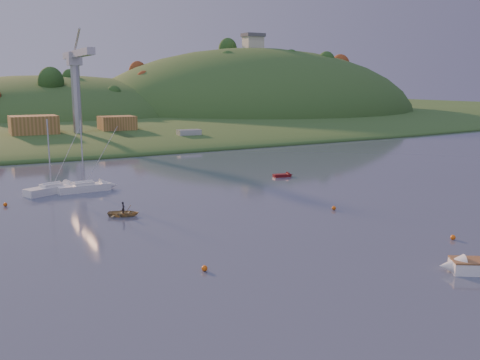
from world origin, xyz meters
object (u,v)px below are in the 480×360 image
sailboat_near (51,188)px  sailboat_far (84,187)px  canoe (123,213)px  red_tender (286,175)px

sailboat_near → sailboat_far: size_ratio=1.03×
sailboat_near → canoe: bearing=-97.0°
sailboat_near → red_tender: 36.39m
sailboat_far → red_tender: (31.84, -3.50, -0.43)m
sailboat_near → sailboat_far: 4.37m
sailboat_far → red_tender: bearing=-8.9°
red_tender → sailboat_near: bearing=-177.8°
sailboat_near → red_tender: sailboat_near is taller
sailboat_near → canoe: 18.19m
sailboat_far → sailboat_near: bearing=166.2°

